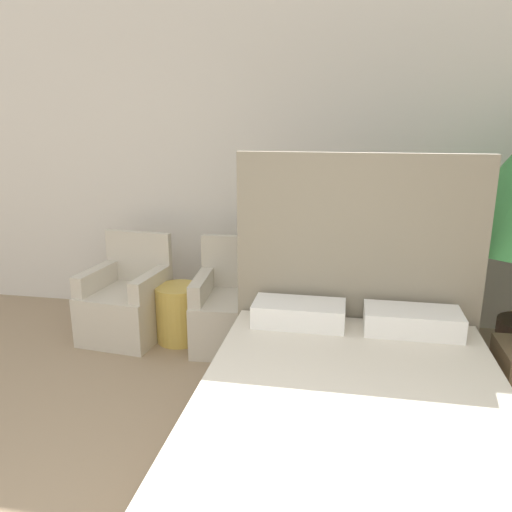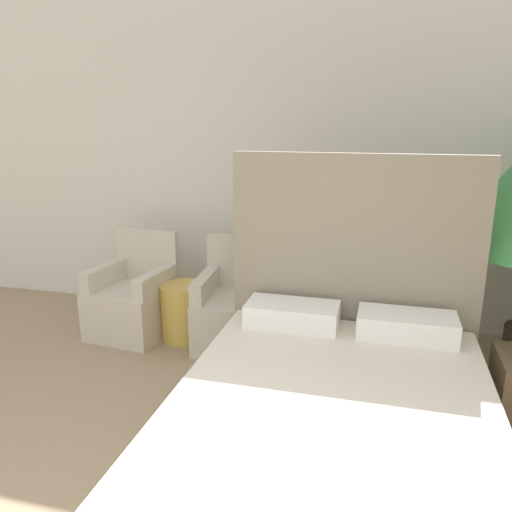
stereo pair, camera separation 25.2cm
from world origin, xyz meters
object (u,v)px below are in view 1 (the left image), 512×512
at_px(side_table, 179,313).
at_px(bed, 352,440).
at_px(armchair_near_window_right, 234,313).
at_px(armchair_near_window_left, 126,306).

bearing_deg(side_table, bed, -48.48).
xyz_separation_m(bed, armchair_near_window_right, (-0.94, 1.58, -0.05)).
height_order(armchair_near_window_right, side_table, armchair_near_window_right).
xyz_separation_m(armchair_near_window_right, side_table, (-0.46, 0.00, -0.04)).
bearing_deg(armchair_near_window_right, side_table, 175.30).
distance_m(armchair_near_window_right, side_table, 0.47).
distance_m(bed, armchair_near_window_right, 1.84).
relative_size(armchair_near_window_left, side_table, 1.81).
distance_m(bed, armchair_near_window_left, 2.45).
xyz_separation_m(bed, side_table, (-1.40, 1.59, -0.09)).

